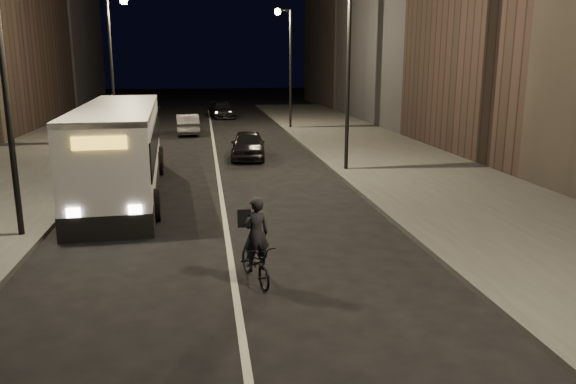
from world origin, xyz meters
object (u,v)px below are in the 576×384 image
object	(u,v)px
streetlight_left_far	(115,50)
city_bus	(121,145)
car_far	(222,110)
car_near	(248,145)
cyclist_on_bicycle	(256,254)
streetlight_right_far	(287,52)
car_mid	(187,124)
streetlight_right_mid	(343,47)
streetlight_left_near	(11,38)

from	to	relation	value
streetlight_left_far	city_bus	distance (m)	13.11
city_bus	car_far	size ratio (longest dim) A/B	2.61
streetlight_left_far	car_near	world-z (taller)	streetlight_left_far
cyclist_on_bicycle	car_far	bearing A→B (deg)	74.55
streetlight_right_far	streetlight_left_far	distance (m)	12.24
car_mid	streetlight_left_far	bearing A→B (deg)	45.37
streetlight_right_mid	car_near	bearing A→B (deg)	131.67
streetlight_left_near	city_bus	world-z (taller)	streetlight_left_near
streetlight_left_far	car_far	bearing A→B (deg)	66.92
streetlight_right_mid	car_far	bearing A→B (deg)	99.60
streetlight_right_mid	car_far	world-z (taller)	streetlight_right_mid
streetlight_left_near	car_mid	world-z (taller)	streetlight_left_near
car_far	streetlight_right_far	bearing A→B (deg)	-72.27
streetlight_right_far	streetlight_left_near	size ratio (longest dim) A/B	1.00
streetlight_right_mid	car_far	xyz separation A→B (m)	(-4.24, 25.07, -4.69)
streetlight_left_near	cyclist_on_bicycle	bearing A→B (deg)	-34.60
streetlight_left_far	car_near	size ratio (longest dim) A/B	1.99
streetlight_left_near	streetlight_left_far	distance (m)	18.00
city_bus	streetlight_left_far	bearing A→B (deg)	94.82
streetlight_right_far	car_far	distance (m)	11.06
car_near	car_mid	distance (m)	10.62
city_bus	car_near	distance (m)	8.53
car_mid	streetlight_right_mid	bearing A→B (deg)	112.22
streetlight_left_near	car_far	xyz separation A→B (m)	(6.42, 33.07, -4.69)
city_bus	car_near	xyz separation A→B (m)	(5.22, 6.66, -1.07)
streetlight_right_far	car_far	xyz separation A→B (m)	(-4.24, 9.07, -4.69)
streetlight_left_near	city_bus	xyz separation A→B (m)	(1.73, 5.51, -3.60)
car_far	car_near	bearing A→B (deg)	-95.88
streetlight_right_far	streetlight_left_far	xyz separation A→B (m)	(-10.66, -6.00, 0.00)
city_bus	car_far	bearing A→B (deg)	77.26
streetlight_left_far	city_bus	xyz separation A→B (m)	(1.73, -12.49, -3.60)
streetlight_right_far	cyclist_on_bicycle	world-z (taller)	streetlight_right_far
car_far	cyclist_on_bicycle	bearing A→B (deg)	-98.26
streetlight_right_mid	city_bus	bearing A→B (deg)	-164.44
car_near	car_mid	world-z (taller)	car_near
streetlight_right_far	car_near	bearing A→B (deg)	-107.44
car_near	car_far	distance (m)	20.91
car_near	cyclist_on_bicycle	bearing A→B (deg)	-88.64
streetlight_left_near	cyclist_on_bicycle	distance (m)	8.48
streetlight_right_far	streetlight_left_far	size ratio (longest dim) A/B	1.00
streetlight_left_near	car_mid	size ratio (longest dim) A/B	1.97
streetlight_right_mid	streetlight_left_far	size ratio (longest dim) A/B	1.00
city_bus	streetlight_left_near	bearing A→B (deg)	-110.53
cyclist_on_bicycle	city_bus	bearing A→B (deg)	98.69
car_mid	city_bus	bearing A→B (deg)	79.54
streetlight_left_far	streetlight_left_near	bearing A→B (deg)	-90.00
streetlight_right_far	city_bus	size ratio (longest dim) A/B	0.67
streetlight_right_far	car_mid	distance (m)	8.55
car_far	car_mid	bearing A→B (deg)	-111.40
streetlight_left_far	city_bus	world-z (taller)	streetlight_left_far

